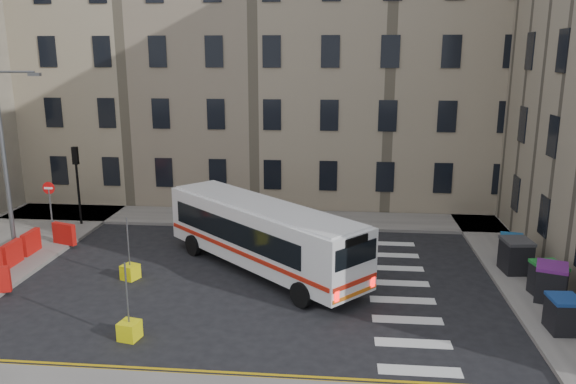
% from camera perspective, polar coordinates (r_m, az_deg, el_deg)
% --- Properties ---
extents(ground, '(120.00, 120.00, 0.00)m').
position_cam_1_polar(ground, '(22.62, 0.99, -9.26)').
color(ground, black).
rests_on(ground, ground).
extents(pavement_north, '(36.00, 3.20, 0.15)m').
position_cam_1_polar(pavement_north, '(31.56, -8.70, -2.50)').
color(pavement_north, slate).
rests_on(pavement_north, ground).
extents(pavement_east, '(2.40, 26.00, 0.15)m').
position_cam_1_polar(pavement_east, '(27.29, 21.00, -5.93)').
color(pavement_east, slate).
rests_on(pavement_east, ground).
extents(terrace_north, '(38.30, 10.80, 17.20)m').
position_cam_1_polar(terrace_north, '(37.24, -8.11, 13.33)').
color(terrace_north, tan).
rests_on(terrace_north, ground).
extents(traffic_light_nw, '(0.28, 0.22, 4.10)m').
position_cam_1_polar(traffic_light_nw, '(31.03, -20.66, 1.79)').
color(traffic_light_nw, black).
rests_on(traffic_light_nw, pavement_west).
extents(streetlamp, '(0.50, 0.22, 8.14)m').
position_cam_1_polar(streetlamp, '(27.40, -26.87, 2.81)').
color(streetlamp, '#595B5E').
rests_on(streetlamp, pavement_west).
extents(no_entry_north, '(0.60, 0.08, 3.00)m').
position_cam_1_polar(no_entry_north, '(29.70, -23.06, -0.52)').
color(no_entry_north, '#595B5E').
rests_on(no_entry_north, pavement_west).
extents(roadworks_barriers, '(1.66, 6.26, 1.00)m').
position_cam_1_polar(roadworks_barriers, '(26.44, -25.56, -5.69)').
color(roadworks_barriers, red).
rests_on(roadworks_barriers, pavement_west).
extents(bus, '(9.21, 8.81, 2.83)m').
position_cam_1_polar(bus, '(23.39, -2.69, -4.20)').
color(bus, white).
rests_on(bus, ground).
extents(wheelie_bin_a, '(0.97, 1.10, 1.17)m').
position_cam_1_polar(wheelie_bin_a, '(20.50, 26.16, -11.07)').
color(wheelie_bin_a, black).
rests_on(wheelie_bin_a, pavement_east).
extents(wheelie_bin_b, '(1.40, 1.50, 1.34)m').
position_cam_1_polar(wheelie_bin_b, '(22.73, 25.12, -8.29)').
color(wheelie_bin_b, black).
rests_on(wheelie_bin_b, pavement_east).
extents(wheelie_bin_c, '(1.21, 1.33, 1.27)m').
position_cam_1_polar(wheelie_bin_c, '(23.01, 24.85, -8.07)').
color(wheelie_bin_c, black).
rests_on(wheelie_bin_c, pavement_east).
extents(wheelie_bin_d, '(1.22, 1.36, 1.38)m').
position_cam_1_polar(wheelie_bin_d, '(24.97, 22.13, -5.98)').
color(wheelie_bin_d, black).
rests_on(wheelie_bin_d, pavement_east).
extents(wheelie_bin_e, '(1.17, 1.27, 1.18)m').
position_cam_1_polar(wheelie_bin_e, '(26.05, 21.70, -5.36)').
color(wheelie_bin_e, black).
rests_on(wheelie_bin_e, pavement_east).
extents(bollard_yellow, '(0.78, 0.78, 0.60)m').
position_cam_1_polar(bollard_yellow, '(23.80, -15.73, -7.82)').
color(bollard_yellow, yellow).
rests_on(bollard_yellow, ground).
extents(bollard_chevron, '(0.71, 0.71, 0.60)m').
position_cam_1_polar(bollard_chevron, '(19.12, -15.80, -13.38)').
color(bollard_chevron, yellow).
rests_on(bollard_chevron, ground).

